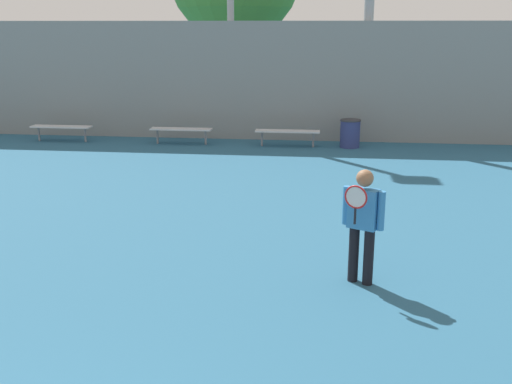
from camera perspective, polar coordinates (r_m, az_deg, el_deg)
The scene contains 6 objects.
tennis_player at distance 8.15m, azimuth 10.12°, elevation -2.58°, with size 0.55×0.51×1.60m.
bench_courtside_near at distance 17.43m, azimuth 3.02°, elevation 5.73°, with size 1.87×0.40×0.47m.
bench_adjacent_court at distance 19.11m, azimuth -18.05°, elevation 5.87°, with size 1.83×0.40×0.47m.
bench_by_gate at distance 17.90m, azimuth -7.15°, elevation 5.90°, with size 1.82×0.40×0.47m.
trash_bin at distance 17.51m, azimuth 8.94°, elevation 5.54°, with size 0.60×0.60×0.81m.
back_fence at distance 18.40m, azimuth -1.61°, elevation 10.49°, with size 34.40×0.06×3.53m.
Camera 1 is at (2.63, -2.30, 3.44)m, focal length 42.00 mm.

